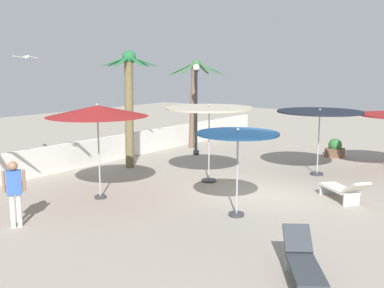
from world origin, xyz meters
The scene contains 14 objects.
ground_plane centered at (0.00, 0.00, 0.00)m, with size 56.00×56.00×0.00m, color #9E9384.
boundary_wall centered at (0.00, 8.01, 0.53)m, with size 25.20×0.30×1.06m, color silver.
patio_umbrella_0 centered at (-3.26, 3.94, 2.74)m, with size 3.10×3.10×2.98m.
patio_umbrella_1 centered at (0.48, 2.41, 2.54)m, with size 3.09×3.09×2.81m.
patio_umbrella_2 centered at (3.82, -0.30, 2.35)m, with size 3.17×3.17×2.54m.
patio_umbrella_3 centered at (-2.12, -0.35, 2.18)m, with size 2.22×2.22×2.46m.
palm_tree_1 centered at (0.48, 6.34, 2.95)m, with size 2.27×2.28×4.73m.
palm_tree_2 centered at (5.93, 7.16, 2.92)m, with size 2.95×2.95×4.46m.
lamp_post_1 centered at (4.27, 5.80, 2.34)m, with size 0.31×0.31×4.22m.
lounge_chair_0 centered at (0.97, -2.26, 0.40)m, with size 1.58×1.81×0.83m.
lounge_chair_1 centered at (-4.62, -3.37, 0.39)m, with size 1.87×1.51×0.84m.
guest_0 centered at (-6.29, 3.69, 1.05)m, with size 0.48×0.40×1.73m.
seagull_2 centered at (-2.74, 8.38, 4.43)m, with size 1.01×0.38×0.14m.
planter centered at (7.70, 0.39, 0.38)m, with size 0.70×0.70×0.85m.
Camera 1 is at (-12.22, -6.48, 4.04)m, focal length 41.44 mm.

